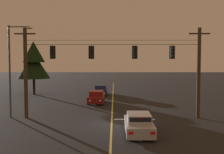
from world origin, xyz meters
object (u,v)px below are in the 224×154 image
at_px(car_oncoming_trailing, 101,90).
at_px(street_lamp_corner, 13,62).
at_px(traffic_light_left_inner, 91,52).
at_px(traffic_light_centre, 135,52).
at_px(car_waiting_near_lane, 139,124).
at_px(car_oncoming_lead, 96,97).
at_px(traffic_light_right_inner, 173,52).
at_px(traffic_light_leftmost, 52,52).
at_px(tree_verge_far, 34,62).

xyz_separation_m(car_oncoming_trailing, street_lamp_corner, (-6.70, -15.50, 4.10)).
bearing_deg(traffic_light_left_inner, traffic_light_centre, 0.00).
distance_m(car_waiting_near_lane, car_oncoming_lead, 13.89).
relative_size(car_oncoming_trailing, street_lamp_corner, 0.56).
bearing_deg(car_oncoming_trailing, traffic_light_right_inner, -66.32).
relative_size(traffic_light_leftmost, traffic_light_right_inner, 1.00).
distance_m(traffic_light_left_inner, traffic_light_centre, 3.69).
height_order(traffic_light_leftmost, street_lamp_corner, street_lamp_corner).
height_order(car_oncoming_trailing, tree_verge_far, tree_verge_far).
bearing_deg(traffic_light_leftmost, car_oncoming_lead, 69.05).
bearing_deg(car_oncoming_trailing, car_waiting_near_lane, -80.17).
relative_size(traffic_light_left_inner, car_oncoming_lead, 0.28).
bearing_deg(car_waiting_near_lane, car_oncoming_trailing, 99.83).
xyz_separation_m(street_lamp_corner, tree_verge_far, (-2.89, 15.90, -0.05)).
relative_size(traffic_light_left_inner, car_oncoming_trailing, 0.28).
height_order(traffic_light_centre, car_oncoming_trailing, traffic_light_centre).
xyz_separation_m(car_waiting_near_lane, tree_verge_far, (-13.18, 21.11, 4.05)).
relative_size(street_lamp_corner, tree_verge_far, 1.04).
distance_m(car_waiting_near_lane, car_oncoming_trailing, 21.02).
bearing_deg(traffic_light_leftmost, street_lamp_corner, 177.89).
distance_m(traffic_light_centre, car_oncoming_lead, 10.39).
distance_m(traffic_light_centre, car_oncoming_trailing, 16.80).
xyz_separation_m(traffic_light_centre, traffic_light_right_inner, (3.18, 0.00, 0.00)).
bearing_deg(car_waiting_near_lane, street_lamp_corner, 153.12).
distance_m(traffic_light_left_inner, tree_verge_far, 18.69).
relative_size(traffic_light_leftmost, car_oncoming_lead, 0.28).
xyz_separation_m(car_oncoming_lead, car_oncoming_trailing, (0.14, 7.33, 0.00)).
height_order(traffic_light_centre, car_waiting_near_lane, traffic_light_centre).
height_order(traffic_light_centre, car_oncoming_lead, traffic_light_centre).
height_order(car_waiting_near_lane, street_lamp_corner, street_lamp_corner).
distance_m(traffic_light_leftmost, tree_verge_far, 17.23).
relative_size(traffic_light_leftmost, car_oncoming_trailing, 0.28).
bearing_deg(traffic_light_right_inner, traffic_light_left_inner, 180.00).
distance_m(traffic_light_leftmost, car_waiting_near_lane, 9.91).
height_order(street_lamp_corner, tree_verge_far, street_lamp_corner).
xyz_separation_m(car_oncoming_lead, street_lamp_corner, (-6.56, -8.17, 4.10)).
bearing_deg(car_oncoming_trailing, street_lamp_corner, -113.36).
distance_m(traffic_light_left_inner, traffic_light_right_inner, 6.87).
height_order(traffic_light_left_inner, traffic_light_centre, same).
distance_m(traffic_light_centre, tree_verge_far, 20.82).
height_order(traffic_light_right_inner, car_oncoming_lead, traffic_light_right_inner).
xyz_separation_m(traffic_light_centre, car_oncoming_lead, (-3.81, 8.29, -4.96)).
distance_m(traffic_light_leftmost, car_oncoming_trailing, 16.73).
relative_size(car_oncoming_trailing, tree_verge_far, 0.58).
bearing_deg(traffic_light_leftmost, tree_verge_far, 111.38).
bearing_deg(traffic_light_centre, car_oncoming_trailing, 103.23).
relative_size(traffic_light_left_inner, traffic_light_right_inner, 1.00).
bearing_deg(traffic_light_left_inner, tree_verge_far, 120.85).
bearing_deg(traffic_light_right_inner, car_oncoming_lead, 130.14).
distance_m(traffic_light_leftmost, traffic_light_left_inner, 3.30).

